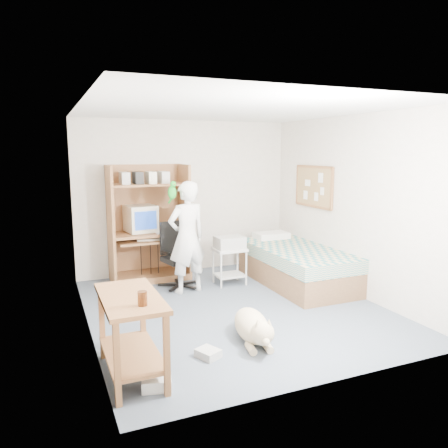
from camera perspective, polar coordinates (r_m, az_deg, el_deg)
name	(u,v)px	position (r m, az deg, el deg)	size (l,w,h in m)	color
floor	(235,308)	(5.75, 1.38, -10.92)	(4.00, 4.00, 0.00)	#4B5966
wall_back	(186,197)	(7.29, -5.03, 3.53)	(3.60, 0.02, 2.50)	beige
wall_right	(352,206)	(6.39, 16.34, 2.33)	(0.02, 4.00, 2.50)	beige
wall_left	(84,221)	(4.98, -17.79, 0.33)	(0.02, 4.00, 2.50)	beige
ceiling	(235,109)	(5.41, 1.49, 14.75)	(3.60, 4.00, 0.02)	white
computer_hutch	(148,228)	(6.92, -9.84, -0.49)	(1.20, 0.63, 1.80)	brown
bed	(296,265)	(6.77, 9.36, -5.32)	(1.02, 2.02, 0.66)	brown
side_desk	(131,323)	(4.06, -12.05, -12.58)	(0.50, 1.00, 0.75)	brown
corkboard	(314,187)	(7.07, 11.64, 4.81)	(0.04, 0.94, 0.66)	olive
office_chair	(177,264)	(6.56, -6.13, -5.22)	(0.54, 0.54, 0.96)	black
person	(187,237)	(6.20, -4.85, -1.76)	(0.58, 0.38, 1.60)	white
parrot	(172,191)	(6.06, -6.78, 4.28)	(0.12, 0.21, 0.32)	#148C1F
dog	(253,326)	(4.76, 3.81, -13.20)	(0.46, 1.04, 0.39)	beige
printer_cart	(230,260)	(6.64, 0.74, -4.76)	(0.46, 0.37, 0.56)	silver
printer	(230,242)	(6.58, 0.74, -2.42)	(0.42, 0.32, 0.18)	#A9A9A4
crt_monitor	(141,218)	(6.88, -10.83, 0.72)	(0.49, 0.51, 0.41)	beige
keyboard	(152,239)	(6.80, -9.43, -1.95)	(0.45, 0.16, 0.03)	beige
pencil_cup	(173,227)	(6.93, -6.72, -0.41)	(0.08, 0.08, 0.12)	gold
drink_glass	(142,298)	(3.70, -10.60, -9.54)	(0.08, 0.08, 0.12)	#3E1D0A
floor_box_a	(157,383)	(4.01, -8.79, -19.82)	(0.25, 0.20, 0.10)	white
floor_box_b	(208,353)	(4.48, -2.09, -16.52)	(0.18, 0.22, 0.08)	#B4B4AF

